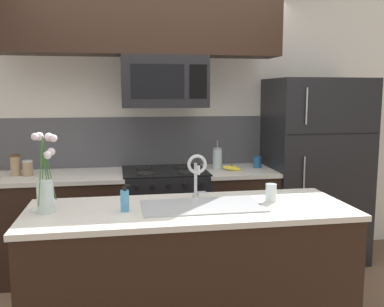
{
  "coord_description": "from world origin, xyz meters",
  "views": [
    {
      "loc": [
        -0.41,
        -2.92,
        1.62
      ],
      "look_at": [
        0.14,
        0.27,
        1.16
      ],
      "focal_mm": 40.0,
      "sensor_mm": 36.0,
      "label": 1
    }
  ],
  "objects_px": {
    "storage_jar_tall": "(16,165)",
    "sink_faucet": "(197,170)",
    "banana_bunch": "(232,168)",
    "stove_range": "(165,219)",
    "microwave": "(164,82)",
    "french_press": "(217,158)",
    "refrigerator": "(314,170)",
    "drinking_glass": "(271,193)",
    "dish_soap_bottle": "(125,200)",
    "coffee_tin": "(257,162)",
    "flower_vase": "(46,186)",
    "storage_jar_medium": "(28,168)"
  },
  "relations": [
    {
      "from": "stove_range",
      "to": "microwave",
      "type": "distance_m",
      "value": 1.25
    },
    {
      "from": "stove_range",
      "to": "storage_jar_tall",
      "type": "distance_m",
      "value": 1.4
    },
    {
      "from": "refrigerator",
      "to": "coffee_tin",
      "type": "bearing_deg",
      "value": 176.95
    },
    {
      "from": "french_press",
      "to": "sink_faucet",
      "type": "distance_m",
      "value": 1.19
    },
    {
      "from": "stove_range",
      "to": "storage_jar_medium",
      "type": "height_order",
      "value": "storage_jar_medium"
    },
    {
      "from": "sink_faucet",
      "to": "drinking_glass",
      "type": "bearing_deg",
      "value": -17.65
    },
    {
      "from": "storage_jar_tall",
      "to": "coffee_tin",
      "type": "xyz_separation_m",
      "value": [
        2.19,
        0.02,
        -0.04
      ]
    },
    {
      "from": "storage_jar_tall",
      "to": "french_press",
      "type": "xyz_separation_m",
      "value": [
        1.8,
        0.03,
        0.01
      ]
    },
    {
      "from": "stove_range",
      "to": "banana_bunch",
      "type": "distance_m",
      "value": 0.78
    },
    {
      "from": "banana_bunch",
      "to": "french_press",
      "type": "bearing_deg",
      "value": 133.78
    },
    {
      "from": "sink_faucet",
      "to": "drinking_glass",
      "type": "height_order",
      "value": "sink_faucet"
    },
    {
      "from": "refrigerator",
      "to": "flower_vase",
      "type": "distance_m",
      "value": 2.63
    },
    {
      "from": "storage_jar_tall",
      "to": "sink_faucet",
      "type": "relative_size",
      "value": 0.6
    },
    {
      "from": "dish_soap_bottle",
      "to": "stove_range",
      "type": "bearing_deg",
      "value": 73.45
    },
    {
      "from": "microwave",
      "to": "storage_jar_tall",
      "type": "relative_size",
      "value": 4.06
    },
    {
      "from": "refrigerator",
      "to": "storage_jar_tall",
      "type": "distance_m",
      "value": 2.76
    },
    {
      "from": "flower_vase",
      "to": "storage_jar_medium",
      "type": "bearing_deg",
      "value": 105.7
    },
    {
      "from": "storage_jar_tall",
      "to": "coffee_tin",
      "type": "distance_m",
      "value": 2.19
    },
    {
      "from": "stove_range",
      "to": "banana_bunch",
      "type": "relative_size",
      "value": 4.87
    },
    {
      "from": "banana_bunch",
      "to": "dish_soap_bottle",
      "type": "xyz_separation_m",
      "value": [
        -1.0,
        -1.22,
        0.05
      ]
    },
    {
      "from": "stove_range",
      "to": "drinking_glass",
      "type": "xyz_separation_m",
      "value": [
        0.57,
        -1.2,
        0.51
      ]
    },
    {
      "from": "coffee_tin",
      "to": "dish_soap_bottle",
      "type": "height_order",
      "value": "dish_soap_bottle"
    },
    {
      "from": "refrigerator",
      "to": "coffee_tin",
      "type": "height_order",
      "value": "refrigerator"
    },
    {
      "from": "storage_jar_tall",
      "to": "sink_faucet",
      "type": "distance_m",
      "value": 1.77
    },
    {
      "from": "sink_faucet",
      "to": "french_press",
      "type": "bearing_deg",
      "value": 70.09
    },
    {
      "from": "storage_jar_tall",
      "to": "flower_vase",
      "type": "relative_size",
      "value": 0.38
    },
    {
      "from": "sink_faucet",
      "to": "dish_soap_bottle",
      "type": "relative_size",
      "value": 1.85
    },
    {
      "from": "microwave",
      "to": "sink_faucet",
      "type": "bearing_deg",
      "value": -84.3
    },
    {
      "from": "microwave",
      "to": "stove_range",
      "type": "bearing_deg",
      "value": 90.16
    },
    {
      "from": "microwave",
      "to": "banana_bunch",
      "type": "xyz_separation_m",
      "value": [
        0.62,
        -0.04,
        -0.78
      ]
    },
    {
      "from": "sink_faucet",
      "to": "flower_vase",
      "type": "height_order",
      "value": "flower_vase"
    },
    {
      "from": "banana_bunch",
      "to": "french_press",
      "type": "relative_size",
      "value": 0.72
    },
    {
      "from": "sink_faucet",
      "to": "storage_jar_tall",
      "type": "bearing_deg",
      "value": 142.1
    },
    {
      "from": "stove_range",
      "to": "french_press",
      "type": "relative_size",
      "value": 3.48
    },
    {
      "from": "storage_jar_tall",
      "to": "banana_bunch",
      "type": "xyz_separation_m",
      "value": [
        1.91,
        -0.09,
        -0.07
      ]
    },
    {
      "from": "banana_bunch",
      "to": "flower_vase",
      "type": "xyz_separation_m",
      "value": [
        -1.46,
        -1.16,
        0.14
      ]
    },
    {
      "from": "banana_bunch",
      "to": "dish_soap_bottle",
      "type": "relative_size",
      "value": 1.16
    },
    {
      "from": "microwave",
      "to": "french_press",
      "type": "bearing_deg",
      "value": 9.09
    },
    {
      "from": "storage_jar_tall",
      "to": "refrigerator",
      "type": "bearing_deg",
      "value": -0.25
    },
    {
      "from": "banana_bunch",
      "to": "stove_range",
      "type": "bearing_deg",
      "value": 174.49
    },
    {
      "from": "stove_range",
      "to": "banana_bunch",
      "type": "height_order",
      "value": "banana_bunch"
    },
    {
      "from": "french_press",
      "to": "coffee_tin",
      "type": "xyz_separation_m",
      "value": [
        0.39,
        -0.01,
        -0.04
      ]
    },
    {
      "from": "stove_range",
      "to": "dish_soap_bottle",
      "type": "height_order",
      "value": "dish_soap_bottle"
    },
    {
      "from": "storage_jar_tall",
      "to": "dish_soap_bottle",
      "type": "relative_size",
      "value": 1.11
    },
    {
      "from": "stove_range",
      "to": "storage_jar_tall",
      "type": "relative_size",
      "value": 5.07
    },
    {
      "from": "sink_faucet",
      "to": "refrigerator",
      "type": "bearing_deg",
      "value": 38.31
    },
    {
      "from": "refrigerator",
      "to": "banana_bunch",
      "type": "height_order",
      "value": "refrigerator"
    },
    {
      "from": "flower_vase",
      "to": "sink_faucet",
      "type": "bearing_deg",
      "value": 10.13
    },
    {
      "from": "drinking_glass",
      "to": "flower_vase",
      "type": "bearing_deg",
      "value": -179.21
    },
    {
      "from": "microwave",
      "to": "dish_soap_bottle",
      "type": "xyz_separation_m",
      "value": [
        -0.38,
        -1.26,
        -0.74
      ]
    }
  ]
}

